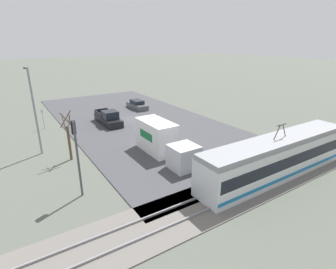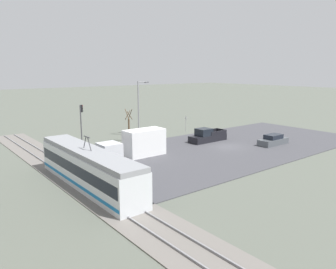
{
  "view_description": "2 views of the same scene",
  "coord_description": "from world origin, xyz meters",
  "px_view_note": "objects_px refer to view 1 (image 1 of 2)",
  "views": [
    {
      "loc": [
        15.47,
        32.66,
        10.67
      ],
      "look_at": [
        2.83,
        13.02,
        2.3
      ],
      "focal_mm": 28.0,
      "sensor_mm": 36.0,
      "label": 1
    },
    {
      "loc": [
        -28.5,
        32.66,
        10.13
      ],
      "look_at": [
        -0.44,
        10.44,
        3.05
      ],
      "focal_mm": 35.0,
      "sensor_mm": 36.0,
      "label": 2
    }
  ],
  "objects_px": {
    "street_tree": "(69,138)",
    "street_lamp_near_crossing": "(34,106)",
    "pickup_truck": "(108,119)",
    "traffic_light_pole": "(76,149)",
    "light_rail_tram": "(277,157)",
    "box_truck": "(162,141)",
    "sedan_car_0": "(137,105)",
    "no_parking_sign": "(43,117)"
  },
  "relations": [
    {
      "from": "street_tree",
      "to": "street_lamp_near_crossing",
      "type": "relative_size",
      "value": 0.56
    },
    {
      "from": "pickup_truck",
      "to": "traffic_light_pole",
      "type": "xyz_separation_m",
      "value": [
        7.89,
        15.39,
        2.83
      ]
    },
    {
      "from": "light_rail_tram",
      "to": "street_tree",
      "type": "height_order",
      "value": "street_tree"
    },
    {
      "from": "box_truck",
      "to": "traffic_light_pole",
      "type": "bearing_deg",
      "value": 18.24
    },
    {
      "from": "sedan_car_0",
      "to": "street_lamp_near_crossing",
      "type": "height_order",
      "value": "street_lamp_near_crossing"
    },
    {
      "from": "traffic_light_pole",
      "to": "street_tree",
      "type": "bearing_deg",
      "value": -97.28
    },
    {
      "from": "pickup_truck",
      "to": "street_tree",
      "type": "xyz_separation_m",
      "value": [
        7.03,
        8.69,
        1.34
      ]
    },
    {
      "from": "street_lamp_near_crossing",
      "to": "street_tree",
      "type": "bearing_deg",
      "value": 123.15
    },
    {
      "from": "sedan_car_0",
      "to": "traffic_light_pole",
      "type": "height_order",
      "value": "traffic_light_pole"
    },
    {
      "from": "light_rail_tram",
      "to": "box_truck",
      "type": "distance_m",
      "value": 10.37
    },
    {
      "from": "box_truck",
      "to": "sedan_car_0",
      "type": "bearing_deg",
      "value": -109.03
    },
    {
      "from": "pickup_truck",
      "to": "street_lamp_near_crossing",
      "type": "height_order",
      "value": "street_lamp_near_crossing"
    },
    {
      "from": "street_lamp_near_crossing",
      "to": "no_parking_sign",
      "type": "bearing_deg",
      "value": -100.57
    },
    {
      "from": "street_tree",
      "to": "street_lamp_near_crossing",
      "type": "distance_m",
      "value": 4.75
    },
    {
      "from": "light_rail_tram",
      "to": "box_truck",
      "type": "xyz_separation_m",
      "value": [
        5.68,
        -8.67,
        -0.15
      ]
    },
    {
      "from": "light_rail_tram",
      "to": "sedan_car_0",
      "type": "distance_m",
      "value": 26.84
    },
    {
      "from": "traffic_light_pole",
      "to": "street_lamp_near_crossing",
      "type": "height_order",
      "value": "street_lamp_near_crossing"
    },
    {
      "from": "traffic_light_pole",
      "to": "no_parking_sign",
      "type": "bearing_deg",
      "value": -90.73
    },
    {
      "from": "traffic_light_pole",
      "to": "street_lamp_near_crossing",
      "type": "bearing_deg",
      "value": -82.7
    },
    {
      "from": "light_rail_tram",
      "to": "street_tree",
      "type": "relative_size",
      "value": 3.27
    },
    {
      "from": "box_truck",
      "to": "traffic_light_pole",
      "type": "xyz_separation_m",
      "value": [
        8.69,
        2.86,
        2.12
      ]
    },
    {
      "from": "sedan_car_0",
      "to": "street_lamp_near_crossing",
      "type": "relative_size",
      "value": 0.57
    },
    {
      "from": "sedan_car_0",
      "to": "light_rail_tram",
      "type": "bearing_deg",
      "value": -91.24
    },
    {
      "from": "street_tree",
      "to": "traffic_light_pole",
      "type": "bearing_deg",
      "value": 82.72
    },
    {
      "from": "sedan_car_0",
      "to": "traffic_light_pole",
      "type": "bearing_deg",
      "value": -125.43
    },
    {
      "from": "sedan_car_0",
      "to": "street_tree",
      "type": "relative_size",
      "value": 1.01
    },
    {
      "from": "light_rail_tram",
      "to": "street_lamp_near_crossing",
      "type": "xyz_separation_m",
      "value": [
        15.65,
        -15.77,
        3.17
      ]
    },
    {
      "from": "light_rail_tram",
      "to": "traffic_light_pole",
      "type": "xyz_separation_m",
      "value": [
        14.37,
        -5.8,
        1.96
      ]
    },
    {
      "from": "box_truck",
      "to": "traffic_light_pole",
      "type": "distance_m",
      "value": 9.39
    },
    {
      "from": "pickup_truck",
      "to": "box_truck",
      "type": "bearing_deg",
      "value": 93.67
    },
    {
      "from": "street_lamp_near_crossing",
      "to": "no_parking_sign",
      "type": "relative_size",
      "value": 3.28
    },
    {
      "from": "sedan_car_0",
      "to": "street_lamp_near_crossing",
      "type": "xyz_separation_m",
      "value": [
        16.23,
        11.04,
        4.19
      ]
    },
    {
      "from": "sedan_car_0",
      "to": "street_lamp_near_crossing",
      "type": "bearing_deg",
      "value": -145.77
    },
    {
      "from": "pickup_truck",
      "to": "traffic_light_pole",
      "type": "distance_m",
      "value": 17.53
    },
    {
      "from": "sedan_car_0",
      "to": "street_tree",
      "type": "height_order",
      "value": "street_tree"
    },
    {
      "from": "street_lamp_near_crossing",
      "to": "pickup_truck",
      "type": "bearing_deg",
      "value": -149.37
    },
    {
      "from": "sedan_car_0",
      "to": "no_parking_sign",
      "type": "distance_m",
      "value": 15.04
    },
    {
      "from": "pickup_truck",
      "to": "sedan_car_0",
      "type": "relative_size",
      "value": 1.23
    },
    {
      "from": "light_rail_tram",
      "to": "traffic_light_pole",
      "type": "bearing_deg",
      "value": -21.99
    },
    {
      "from": "pickup_truck",
      "to": "no_parking_sign",
      "type": "xyz_separation_m",
      "value": [
        7.65,
        -2.65,
        0.74
      ]
    },
    {
      "from": "light_rail_tram",
      "to": "box_truck",
      "type": "bearing_deg",
      "value": -56.76
    },
    {
      "from": "no_parking_sign",
      "to": "box_truck",
      "type": "bearing_deg",
      "value": 119.12
    }
  ]
}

